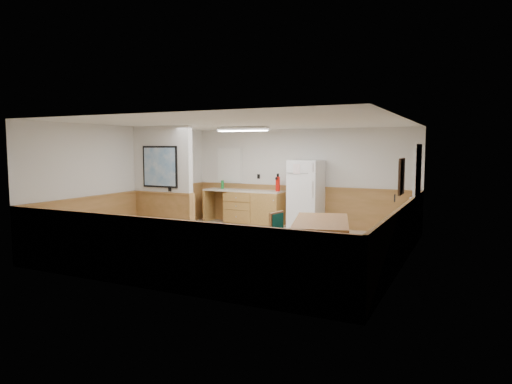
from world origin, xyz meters
The scene contains 20 objects.
ground centered at (0.00, 0.00, 0.00)m, with size 6.00×6.00×0.00m, color tan.
ceiling centered at (0.00, 0.00, 2.50)m, with size 6.00×6.00×0.02m, color white.
back_wall centered at (0.00, 3.00, 1.25)m, with size 6.00×0.02×2.50m, color silver.
right_wall centered at (3.00, 0.00, 1.25)m, with size 0.02×6.00×2.50m, color silver.
left_wall centered at (-3.00, 0.00, 1.25)m, with size 0.02×6.00×2.50m, color silver.
wainscot_back centered at (0.00, 2.98, 0.50)m, with size 6.00×0.04×1.00m, color #AD7945.
wainscot_right centered at (2.98, 0.00, 0.50)m, with size 0.04×6.00×1.00m, color #AD7945.
wainscot_left centered at (-2.98, 0.00, 0.50)m, with size 0.04×6.00×1.00m, color #AD7945.
partition_wall centered at (-2.25, 0.19, 1.23)m, with size 1.50×0.20×2.50m.
kitchen_counter centered at (-1.21, 2.68, 0.46)m, with size 2.20×0.61×1.00m.
exterior_door centered at (2.96, 1.90, 1.05)m, with size 0.07×1.02×2.15m.
kitchen_window centered at (-2.10, 2.98, 1.55)m, with size 0.80×0.04×1.00m.
wall_painting centered at (2.97, -0.30, 1.55)m, with size 0.04×0.50×0.60m.
fluorescent_fixture centered at (-0.80, 1.30, 2.45)m, with size 1.20×0.30×0.09m.
refrigerator centered at (0.28, 2.63, 0.86)m, with size 0.79×0.74×1.72m.
dining_table centered at (1.65, -0.43, 0.66)m, with size 1.39×2.03×0.75m.
dining_bench centered at (2.66, -0.39, 0.34)m, with size 0.34×1.51×0.45m.
dining_chair centered at (0.90, -0.48, 0.50)m, with size 0.63×0.48×0.85m.
fire_extinguisher centered at (-0.52, 2.71, 1.10)m, with size 0.15×0.15×0.46m.
soap_bottle centered at (-2.18, 2.73, 1.01)m, with size 0.07×0.07×0.23m, color #198A33.
Camera 1 is at (4.07, -8.06, 2.02)m, focal length 32.00 mm.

